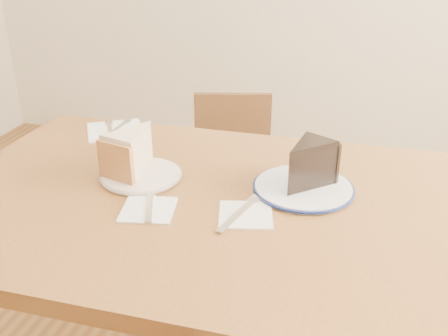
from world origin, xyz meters
TOP-DOWN VIEW (x-y plane):
  - table at (0.00, 0.00)m, footprint 1.20×0.80m
  - chair_far at (-0.11, 0.75)m, footprint 0.43×0.43m
  - plate_cream at (-0.16, 0.05)m, footprint 0.19×0.19m
  - plate_navy at (0.23, 0.09)m, footprint 0.22×0.22m
  - carrot_cake at (-0.18, 0.07)m, footprint 0.13×0.15m
  - chocolate_cake at (0.23, 0.08)m, footprint 0.14×0.15m
  - napkin_cream at (-0.09, -0.09)m, footprint 0.13×0.13m
  - napkin_navy at (0.12, -0.06)m, footprint 0.13×0.13m
  - napkin_spare at (-0.36, 0.31)m, footprint 0.22×0.22m
  - fork_cream at (-0.09, -0.08)m, footprint 0.06×0.14m
  - knife_navy at (0.11, -0.06)m, footprint 0.06×0.17m
  - fork_spare at (-0.36, 0.33)m, footprint 0.02×0.14m
  - knife_spare at (-0.37, 0.30)m, footprint 0.09×0.15m

SIDE VIEW (x-z plane):
  - chair_far at x=-0.11m, z-range 0.04..0.76m
  - table at x=0.00m, z-range 0.28..1.03m
  - napkin_cream at x=-0.09m, z-range 0.75..0.75m
  - napkin_navy at x=0.12m, z-range 0.75..0.75m
  - napkin_spare at x=-0.36m, z-range 0.75..0.75m
  - plate_cream at x=-0.16m, z-range 0.75..0.76m
  - plate_navy at x=0.23m, z-range 0.75..0.76m
  - fork_cream at x=-0.09m, z-range 0.75..0.76m
  - knife_navy at x=0.11m, z-range 0.75..0.76m
  - fork_spare at x=-0.36m, z-range 0.75..0.76m
  - knife_spare at x=-0.37m, z-range 0.75..0.76m
  - carrot_cake at x=-0.18m, z-range 0.76..0.85m
  - chocolate_cake at x=0.23m, z-range 0.76..0.86m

